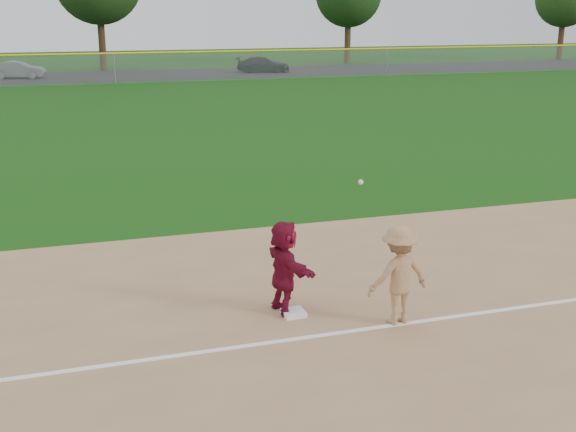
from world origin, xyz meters
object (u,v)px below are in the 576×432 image
object	(u,v)px
base_runner	(284,267)
car_right	(263,64)
car_mid	(18,70)
first_base	(294,313)

from	to	relation	value
base_runner	car_right	size ratio (longest dim) A/B	0.37
base_runner	car_mid	distance (m)	45.98
first_base	car_right	world-z (taller)	car_right
base_runner	first_base	bearing A→B (deg)	-162.15
car_mid	car_right	bearing A→B (deg)	-80.79
car_right	car_mid	bearing A→B (deg)	104.51
first_base	car_right	bearing A→B (deg)	74.93
first_base	base_runner	size ratio (longest dim) A/B	0.23
car_mid	car_right	world-z (taller)	car_right
car_right	first_base	bearing A→B (deg)	-179.90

